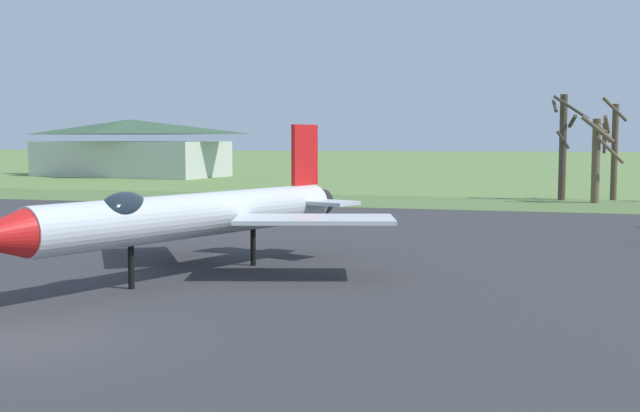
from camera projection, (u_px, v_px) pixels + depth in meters
name	position (u px, v px, depth m)	size (l,w,h in m)	color
ground_plane	(29.00, 345.00, 18.77)	(600.00, 600.00, 0.00)	#607F42
asphalt_apron	(246.00, 257.00, 32.53)	(103.34, 47.80, 0.05)	#333335
grass_verge_strip	(385.00, 202.00, 61.22)	(163.34, 12.00, 0.06)	#546E3B
jet_fighter_front_left	(188.00, 215.00, 27.36)	(12.17, 15.74, 5.47)	silver
bare_tree_left_of_center	(563.00, 143.00, 61.97)	(2.80, 2.89, 8.37)	#42382D
bare_tree_center	(598.00, 154.00, 59.20)	(3.25, 2.71, 6.67)	brown
bare_tree_right_of_center	(613.00, 147.00, 62.27)	(1.95, 2.16, 8.18)	brown
visitor_building	(130.00, 149.00, 103.56)	(27.09, 15.11, 7.44)	beige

